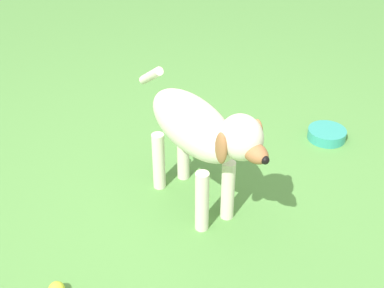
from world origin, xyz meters
The scene contains 3 objects.
ground centered at (0.00, 0.00, 0.00)m, with size 14.00×14.00×0.00m, color #548C42.
dog centered at (-0.08, 0.04, 0.43)m, with size 0.90×0.48×0.65m.
water_bowl centered at (-0.55, 0.89, 0.03)m, with size 0.22×0.22×0.06m, color teal.
Camera 1 is at (1.91, -0.34, 1.69)m, focal length 50.29 mm.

